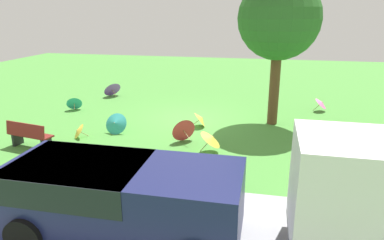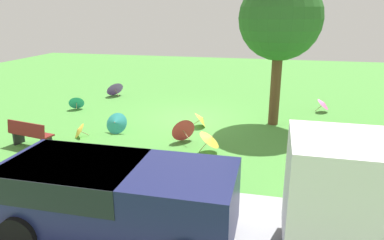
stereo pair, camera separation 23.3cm
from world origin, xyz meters
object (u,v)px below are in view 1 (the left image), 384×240
(park_bench, at_px, (29,135))
(parasol_pink_0, at_px, (322,103))
(parasol_yellow_0, at_px, (201,119))
(parasol_yellow_2, at_px, (336,130))
(parasol_red_0, at_px, (183,129))
(van_dark, at_px, (116,194))
(parasol_yellow_3, at_px, (212,138))
(shade_tree, at_px, (279,19))
(parasol_teal_2, at_px, (115,123))
(parasol_teal_0, at_px, (74,103))
(parasol_purple_1, at_px, (112,89))
(parasol_yellow_4, at_px, (78,131))

(park_bench, distance_m, parasol_pink_0, 12.05)
(park_bench, relative_size, parasol_pink_0, 2.20)
(parasol_yellow_0, xyz_separation_m, parasol_yellow_2, (-4.88, 0.59, 0.10))
(parasol_red_0, height_order, parasol_yellow_2, parasol_red_0)
(van_dark, height_order, parasol_yellow_3, van_dark)
(park_bench, xyz_separation_m, parasol_yellow_0, (-5.11, -3.41, -0.14))
(shade_tree, bearing_deg, parasol_yellow_0, 20.23)
(parasol_teal_2, bearing_deg, parasol_yellow_2, -173.74)
(shade_tree, relative_size, parasol_yellow_2, 6.76)
(parasol_red_0, xyz_separation_m, parasol_teal_0, (5.80, -2.88, -0.09))
(parasol_teal_0, bearing_deg, parasol_red_0, 153.58)
(parasol_teal_2, distance_m, parasol_purple_1, 6.08)
(parasol_teal_0, xyz_separation_m, parasol_teal_2, (-3.19, 2.65, 0.05))
(shade_tree, height_order, parasol_yellow_3, shade_tree)
(parasol_yellow_0, xyz_separation_m, parasol_yellow_4, (4.07, 2.18, -0.06))
(parasol_teal_0, distance_m, parasol_yellow_0, 6.25)
(parasol_yellow_0, distance_m, parasol_pink_0, 5.91)
(parasol_teal_0, bearing_deg, van_dark, 124.56)
(parasol_red_0, height_order, parasol_yellow_4, parasol_red_0)
(parasol_teal_0, height_order, parasol_yellow_3, parasol_yellow_3)
(parasol_red_0, xyz_separation_m, parasol_purple_1, (5.24, -5.72, -0.02))
(parasol_yellow_0, relative_size, parasol_pink_0, 1.09)
(park_bench, height_order, shade_tree, shade_tree)
(parasol_pink_0, xyz_separation_m, parasol_yellow_3, (4.09, 5.81, 0.10))
(parasol_pink_0, distance_m, parasol_yellow_3, 7.10)
(parasol_teal_0, xyz_separation_m, parasol_pink_0, (-11.04, -2.08, 0.05))
(parasol_purple_1, distance_m, parasol_yellow_3, 9.16)
(park_bench, bearing_deg, parasol_pink_0, -146.30)
(parasol_pink_0, bearing_deg, parasol_yellow_2, 89.49)
(parasol_red_0, bearing_deg, shade_tree, -138.79)
(parasol_red_0, xyz_separation_m, parasol_yellow_0, (-0.33, -1.68, -0.11))
(park_bench, relative_size, parasol_teal_0, 2.02)
(parasol_red_0, xyz_separation_m, parasol_pink_0, (-5.25, -4.96, -0.04))
(parasol_yellow_4, bearing_deg, parasol_purple_1, -76.41)
(parasol_red_0, xyz_separation_m, parasol_yellow_3, (-1.16, 0.85, 0.06))
(park_bench, distance_m, parasol_purple_1, 7.46)
(parasol_teal_0, distance_m, parasol_purple_1, 2.90)
(parasol_pink_0, height_order, parasol_yellow_4, parasol_pink_0)
(van_dark, relative_size, parasol_teal_0, 5.59)
(parasol_purple_1, bearing_deg, parasol_yellow_3, 134.22)
(parasol_yellow_2, bearing_deg, parasol_teal_2, 6.26)
(parasol_teal_0, relative_size, parasol_teal_2, 0.98)
(parasol_purple_1, relative_size, parasol_yellow_4, 1.59)
(shade_tree, xyz_separation_m, parasol_yellow_3, (1.91, 3.53, -3.56))
(shade_tree, bearing_deg, parasol_teal_0, -1.24)
(shade_tree, bearing_deg, parasol_yellow_3, 61.57)
(parasol_pink_0, bearing_deg, parasol_purple_1, -4.15)
(parasol_red_0, height_order, parasol_purple_1, parasol_red_0)
(park_bench, xyz_separation_m, parasol_yellow_3, (-5.94, -0.88, 0.02))
(parasol_teal_0, bearing_deg, parasol_teal_2, 140.26)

